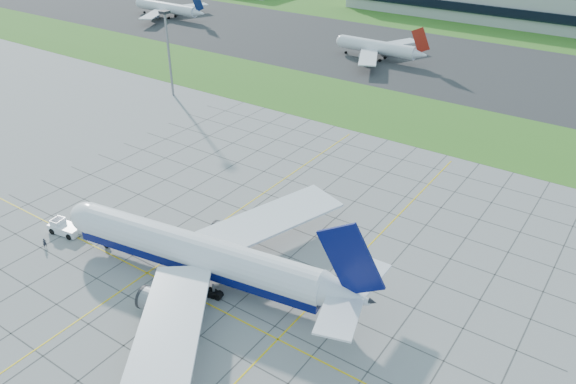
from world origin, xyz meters
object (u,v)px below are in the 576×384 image
at_px(distant_jet_1, 379,47).
at_px(distant_jet_0, 168,8).
at_px(light_mast, 168,43).
at_px(pushback_tug, 64,227).
at_px(airliner, 199,254).
at_px(crew_near, 45,243).

bearing_deg(distant_jet_1, distant_jet_0, 177.52).
relative_size(light_mast, pushback_tug, 2.65).
bearing_deg(pushback_tug, light_mast, 110.33).
bearing_deg(airliner, distant_jet_1, 95.24).
xyz_separation_m(airliner, pushback_tug, (-31.27, -4.47, -4.00)).
bearing_deg(distant_jet_0, airliner, -43.29).
xyz_separation_m(light_mast, airliner, (68.81, -62.71, -11.01)).
bearing_deg(crew_near, light_mast, 55.05).
bearing_deg(crew_near, airliner, -45.42).
distance_m(light_mast, distant_jet_0, 108.84).
bearing_deg(distant_jet_0, pushback_tug, -51.04).
xyz_separation_m(airliner, distant_jet_0, (-146.50, 138.02, -0.69)).
xyz_separation_m(light_mast, distant_jet_1, (35.36, 70.42, -11.70)).
bearing_deg(crew_near, distant_jet_1, 28.24).
bearing_deg(distant_jet_1, pushback_tug, -89.10).
height_order(pushback_tug, crew_near, pushback_tug).
height_order(crew_near, distant_jet_0, distant_jet_0).
bearing_deg(airliner, distant_jet_0, 127.85).
xyz_separation_m(light_mast, pushback_tug, (37.53, -67.17, -15.00)).
distance_m(crew_near, distant_jet_1, 142.80).
relative_size(pushback_tug, distant_jet_1, 0.23).
xyz_separation_m(crew_near, distant_jet_1, (-3.30, 142.72, 3.56)).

